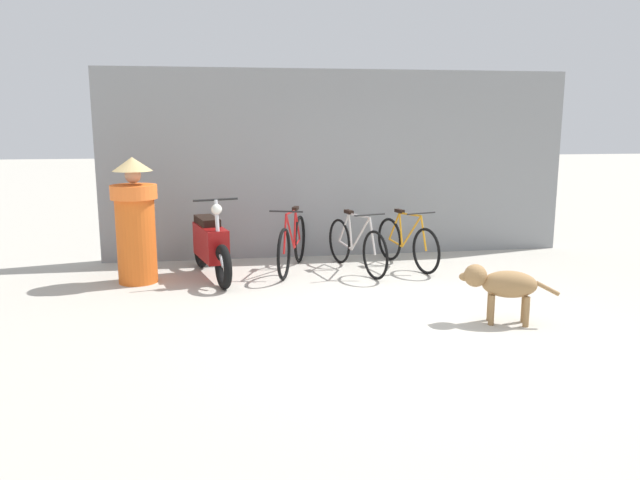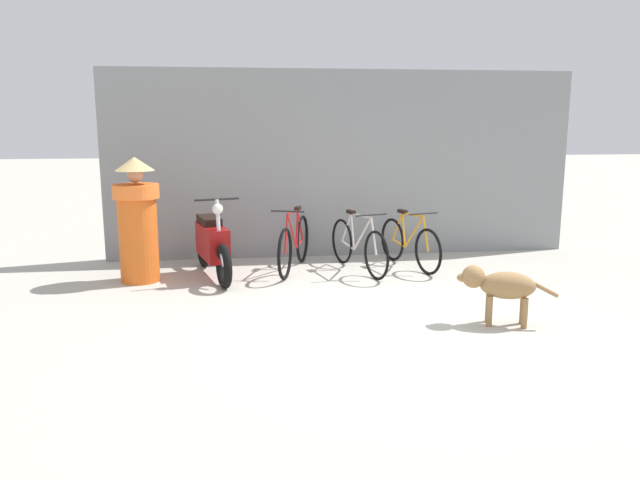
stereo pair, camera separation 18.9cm
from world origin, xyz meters
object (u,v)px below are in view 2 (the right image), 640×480
Objects in this scene: bicycle_2 at (409,243)px; person_in_robes at (137,219)px; motorcycle at (212,245)px; bicycle_0 at (294,244)px; stray_dog at (500,285)px; bicycle_1 at (358,246)px.

person_in_robes is at bearing -101.45° from bicycle_2.
person_in_robes is at bearing -97.54° from motorcycle.
stray_dog is (1.90, -2.68, 0.05)m from bicycle_0.
bicycle_1 is 1.07× the size of bicycle_2.
bicycle_0 is at bearing -35.84° from stray_dog.
bicycle_1 is 2.03m from motorcycle.
person_in_robes is (-0.95, -0.11, 0.38)m from motorcycle.
bicycle_0 reaches higher than bicycle_1.
stray_dog is (1.01, -2.52, 0.06)m from bicycle_1.
bicycle_2 is 0.95× the size of person_in_robes.
bicycle_0 is 1.67m from bicycle_2.
motorcycle is 1.11× the size of person_in_robes.
bicycle_0 reaches higher than bicycle_2.
bicycle_1 is at bearing 97.71° from bicycle_0.
bicycle_0 reaches higher than stray_dog.
motorcycle reaches higher than stray_dog.
person_in_robes is (-3.76, -0.31, 0.48)m from bicycle_2.
motorcycle is (-2.03, -0.07, 0.08)m from bicycle_1.
motorcycle is at bearing -174.51° from person_in_robes.
person_in_robes reaches higher than bicycle_1.
person_in_robes is at bearing -11.52° from stray_dog.
bicycle_1 is at bearing -177.81° from person_in_robes.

